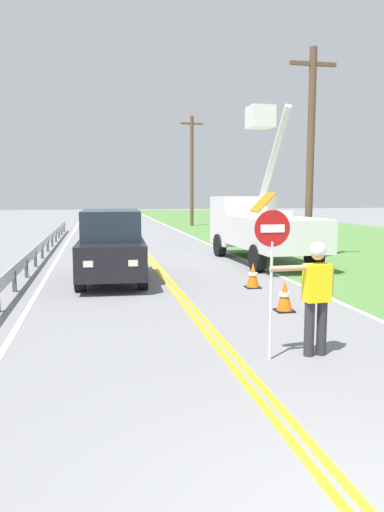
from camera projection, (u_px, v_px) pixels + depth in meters
The scene contains 14 objects.
grass_verge_right at pixel (367, 244), 25.22m from camera, with size 16.00×110.00×0.01m, color #517F3D.
centerline_yellow_left at pixel (139, 249), 23.00m from camera, with size 0.11×110.00×0.01m, color yellow.
centerline_yellow_right at pixel (143, 249), 23.03m from camera, with size 0.11×110.00×0.01m, color yellow.
edge_line_right at pixel (216, 247), 23.70m from camera, with size 0.12×110.00×0.01m, color silver.
edge_line_left at pixel (62, 250), 22.33m from camera, with size 0.12×110.00×0.01m, color silver.
flagger_worker at pixel (316, 291), 7.72m from camera, with size 1.09×0.27×1.83m.
stop_sign_paddle at pixel (272, 251), 7.44m from camera, with size 0.56×0.04×2.33m.
utility_bucket_truck at pixel (259, 224), 18.72m from camera, with size 2.67×6.90×5.81m.
oncoming_suv_nearest at pixel (112, 246), 14.38m from camera, with size 2.07×4.67×2.10m.
utility_pole_near at pixel (310, 152), 18.49m from camera, with size 1.80×0.28×7.94m.
utility_pole_mid at pixel (192, 169), 39.31m from camera, with size 1.80×0.28×8.71m.
traffic_cone_lead at pixel (285, 296), 10.75m from camera, with size 0.40×0.40×0.70m.
traffic_cone_mid at pixel (253, 276), 13.45m from camera, with size 0.40×0.40×0.70m.
guardrail_left_shoulder at pixel (39, 249), 18.42m from camera, with size 0.10×32.00×0.71m.
Camera 1 is at (-2.03, -2.91, 2.57)m, focal length 34.38 mm.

